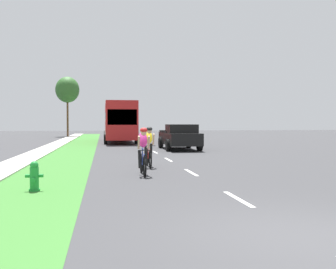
% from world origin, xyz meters
% --- Properties ---
extents(ground_plane, '(120.00, 120.00, 0.00)m').
position_xyz_m(ground_plane, '(0.00, 20.00, 0.00)').
color(ground_plane, '#38383A').
extents(grass_verge, '(2.50, 70.00, 0.01)m').
position_xyz_m(grass_verge, '(-4.76, 20.00, 0.00)').
color(grass_verge, '#38722D').
rests_on(grass_verge, ground_plane).
extents(sidewalk_concrete, '(1.35, 70.00, 0.10)m').
position_xyz_m(sidewalk_concrete, '(-6.69, 20.00, 0.00)').
color(sidewalk_concrete, '#B2ADA3').
rests_on(sidewalk_concrete, ground_plane).
extents(lane_markings_center, '(0.12, 53.13, 0.01)m').
position_xyz_m(lane_markings_center, '(0.00, 24.00, 0.00)').
color(lane_markings_center, white).
rests_on(lane_markings_center, ground_plane).
extents(fire_hydrant_green, '(0.44, 0.38, 0.76)m').
position_xyz_m(fire_hydrant_green, '(-4.76, 4.83, 0.37)').
color(fire_hydrant_green, '#1E8C33').
rests_on(fire_hydrant_green, ground_plane).
extents(cyclist_lead, '(0.42, 1.72, 1.58)m').
position_xyz_m(cyclist_lead, '(-1.73, 7.30, 0.81)').
color(cyclist_lead, black).
rests_on(cyclist_lead, ground_plane).
extents(cyclist_trailing, '(0.42, 1.72, 1.58)m').
position_xyz_m(cyclist_trailing, '(-1.27, 9.56, 0.81)').
color(cyclist_trailing, black).
rests_on(cyclist_trailing, ground_plane).
extents(pickup_black, '(2.22, 5.10, 1.64)m').
position_xyz_m(pickup_black, '(1.86, 18.90, 0.83)').
color(pickup_black, black).
rests_on(pickup_black, ground_plane).
extents(bus_red, '(2.78, 11.60, 3.48)m').
position_xyz_m(bus_red, '(-1.58, 29.74, 1.98)').
color(bus_red, red).
rests_on(bus_red, ground_plane).
extents(street_tree_far, '(2.99, 2.99, 7.61)m').
position_xyz_m(street_tree_far, '(-7.50, 44.72, 5.93)').
color(street_tree_far, brown).
rests_on(street_tree_far, ground_plane).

